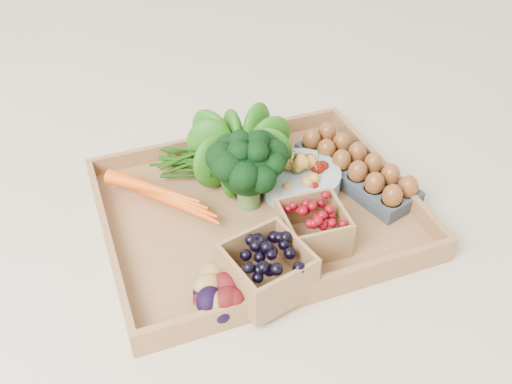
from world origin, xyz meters
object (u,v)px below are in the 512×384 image
object	(u,v)px
egg_carton	(356,173)
tray	(256,214)
broccoli	(249,181)
cherry_bowl	(300,180)

from	to	relation	value
egg_carton	tray	bearing A→B (deg)	168.81
tray	broccoli	world-z (taller)	broccoli
tray	cherry_bowl	bearing A→B (deg)	16.96
tray	broccoli	bearing A→B (deg)	105.51
broccoli	egg_carton	bearing A→B (deg)	-1.13
tray	broccoli	distance (m)	0.07
tray	egg_carton	xyz separation A→B (m)	(0.22, 0.02, 0.02)
tray	cherry_bowl	xyz separation A→B (m)	(0.10, 0.03, 0.03)
cherry_bowl	egg_carton	size ratio (longest dim) A/B	0.59
broccoli	tray	bearing A→B (deg)	-74.49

